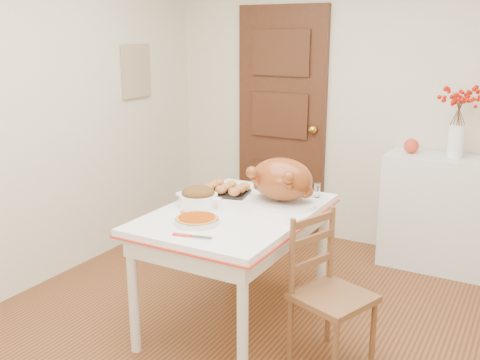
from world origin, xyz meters
The scene contains 18 objects.
floor centered at (0.00, 0.00, 0.00)m, with size 3.50×4.00×0.00m, color #48260E.
wall_back centered at (0.00, 2.00, 1.25)m, with size 3.50×0.00×2.50m, color beige.
wall_left centered at (-1.75, 0.00, 1.25)m, with size 0.00×4.00×2.50m, color beige.
door_back centered at (-0.70, 1.97, 1.03)m, with size 0.85×0.06×2.06m, color #422013.
photo_board centered at (-1.73, 1.20, 1.50)m, with size 0.03×0.35×0.45m, color tan.
sideboard centered at (0.79, 1.78, 0.45)m, with size 0.90×0.40×0.90m, color silver.
kitchen_table centered at (-0.18, 0.22, 0.38)m, with size 0.88×1.28×0.77m, color white, non-canonical shape.
chair_oak centered at (0.51, 0.10, 0.43)m, with size 0.38×0.38×0.86m, color brown, non-canonical shape.
berry_vase centered at (0.83, 1.78, 1.16)m, with size 0.27×0.27×0.52m, color white, non-canonical shape.
apple centered at (0.51, 1.78, 0.96)m, with size 0.12×0.12×0.12m, color red.
turkey_platter centered at (0.01, 0.47, 0.91)m, with size 0.46×0.37×0.29m, color #8E3D16, non-canonical shape.
pumpkin_pie centered at (-0.25, -0.10, 0.79)m, with size 0.25×0.25×0.05m, color #963100.
stuffing_dish centered at (-0.42, 0.18, 0.83)m, with size 0.31×0.24×0.12m, color #563015, non-canonical shape.
rolls_tray centered at (-0.41, 0.49, 0.81)m, with size 0.29×0.23×0.08m, color #9F6430, non-canonical shape.
pie_server centered at (-0.15, -0.29, 0.77)m, with size 0.22×0.06×0.01m, color silver, non-canonical shape.
carving_knife centered at (-0.31, -0.02, 0.77)m, with size 0.27×0.06×0.01m, color silver, non-canonical shape.
drinking_glass centered at (-0.10, 0.68, 0.82)m, with size 0.06×0.06×0.10m, color white.
shaker_pair centered at (0.12, 0.72, 0.82)m, with size 0.10×0.04×0.10m, color white, non-canonical shape.
Camera 1 is at (1.40, -2.54, 1.81)m, focal length 40.94 mm.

